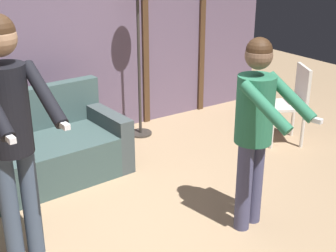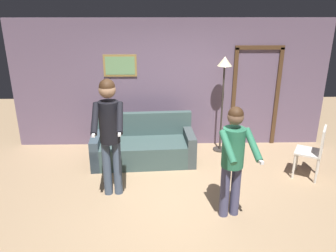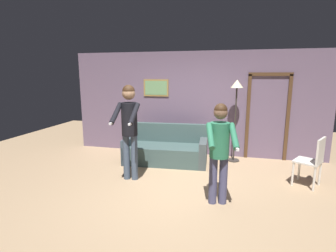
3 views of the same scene
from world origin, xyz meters
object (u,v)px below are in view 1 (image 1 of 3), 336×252
object	(u,v)px
person_standing_right	(256,120)
torchiere_lamp	(138,10)
couch	(29,156)
dining_chair_distant	(292,100)
person_standing_left	(10,119)

from	to	relation	value
person_standing_right	torchiere_lamp	bearing A→B (deg)	83.53
torchiere_lamp	person_standing_right	bearing A→B (deg)	-96.47
couch	dining_chair_distant	distance (m)	3.03
torchiere_lamp	dining_chair_distant	xyz separation A→B (m)	(1.38, -1.19, -1.00)
torchiere_lamp	dining_chair_distant	world-z (taller)	torchiere_lamp
torchiere_lamp	dining_chair_distant	bearing A→B (deg)	-40.79
person_standing_left	person_standing_right	size ratio (longest dim) A/B	1.15
person_standing_left	torchiere_lamp	bearing A→B (deg)	39.79
torchiere_lamp	person_standing_left	world-z (taller)	torchiere_lamp
dining_chair_distant	torchiere_lamp	bearing A→B (deg)	139.21
person_standing_left	person_standing_right	bearing A→B (deg)	-19.30
couch	person_standing_left	distance (m)	1.53
couch	torchiere_lamp	world-z (taller)	torchiere_lamp
torchiere_lamp	couch	bearing A→B (deg)	-163.57
person_standing_left	dining_chair_distant	size ratio (longest dim) A/B	1.98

